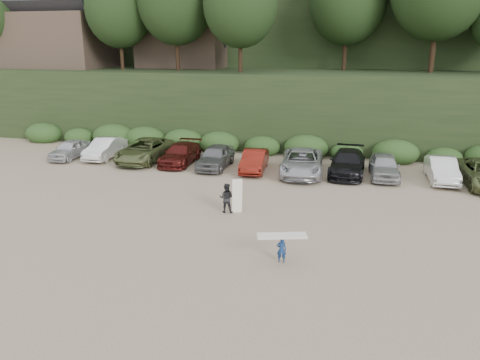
# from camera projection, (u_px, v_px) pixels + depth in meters

# --- Properties ---
(ground) EXTENTS (120.00, 120.00, 0.00)m
(ground) POSITION_uv_depth(u_px,v_px,m) (246.00, 225.00, 22.48)
(ground) COLOR tan
(ground) RESTS_ON ground
(hillside_backdrop) EXTENTS (90.00, 41.50, 28.00)m
(hillside_backdrop) POSITION_uv_depth(u_px,v_px,m) (320.00, 16.00, 52.68)
(hillside_backdrop) COLOR black
(hillside_backdrop) RESTS_ON ground
(parked_cars) EXTENTS (33.71, 6.60, 1.63)m
(parked_cars) POSITION_uv_depth(u_px,v_px,m) (286.00, 160.00, 31.43)
(parked_cars) COLOR silver
(parked_cars) RESTS_ON ground
(child_surfer) EXTENTS (2.03, 1.10, 1.17)m
(child_surfer) POSITION_uv_depth(u_px,v_px,m) (282.00, 244.00, 18.47)
(child_surfer) COLOR navy
(child_surfer) RESTS_ON ground
(adult_surfer) EXTENTS (1.24, 0.64, 1.83)m
(adult_surfer) POSITION_uv_depth(u_px,v_px,m) (227.00, 198.00, 23.89)
(adult_surfer) COLOR black
(adult_surfer) RESTS_ON ground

